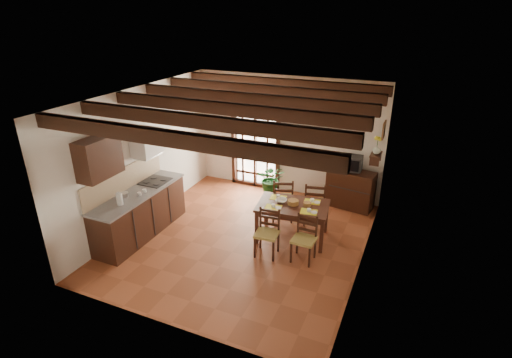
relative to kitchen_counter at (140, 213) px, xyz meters
The scene contains 25 objects.
ground_plane 2.10m from the kitchen_counter, 17.06° to the left, with size 5.00×5.00×0.00m, color brown.
room_shell 2.45m from the kitchen_counter, 17.06° to the left, with size 4.52×5.02×2.81m.
ceiling_beams 3.02m from the kitchen_counter, 17.06° to the left, with size 4.50×4.34×0.20m.
french_door 3.33m from the kitchen_counter, 69.23° to the left, with size 1.26×0.11×2.32m.
kitchen_counter is the anchor object (origin of this frame).
upper_cabinet 1.55m from the kitchen_counter, 99.72° to the right, with size 0.35×0.80×0.70m, color black.
range_hood 1.38m from the kitchen_counter, 99.79° to the left, with size 0.38×0.60×0.54m.
counter_items 0.49m from the kitchen_counter, 89.91° to the left, with size 0.50×1.43×0.25m.
dining_table 3.00m from the kitchen_counter, 20.39° to the left, with size 1.45×1.04×0.73m.
chair_near_left 2.60m from the kitchen_counter, ahead, with size 0.44×0.42×0.88m.
chair_near_right 3.27m from the kitchen_counter, ahead, with size 0.41×0.39×0.86m.
chair_far_left 2.92m from the kitchen_counter, 35.15° to the left, with size 0.56×0.54×0.96m.
chair_far_right 3.53m from the kitchen_counter, 30.15° to the left, with size 0.52×0.51×0.95m.
table_setting 3.01m from the kitchen_counter, 20.39° to the left, with size 0.98×0.65×0.09m.
table_bowl 2.79m from the kitchen_counter, 22.43° to the left, with size 0.22×0.22×0.05m, color white.
sideboard 4.56m from the kitchen_counter, 38.30° to the left, with size 1.02×0.46×0.87m, color black.
crt_tv 4.59m from the kitchen_counter, 38.24° to the left, with size 0.39×0.36×0.32m.
fuse_box 4.80m from the kitchen_counter, 41.72° to the left, with size 0.25×0.03×0.32m, color white.
plant_pot 3.08m from the kitchen_counter, 53.70° to the left, with size 0.33×0.33×0.20m, color maroon.
potted_plant 3.06m from the kitchen_counter, 53.70° to the left, with size 1.63×1.39×1.81m, color #144C19.
wall_shelf 4.76m from the kitchen_counter, 28.25° to the left, with size 0.20×0.42×0.20m.
shelf_vase 4.80m from the kitchen_counter, 28.25° to the left, with size 0.15×0.15×0.15m, color #B2BFB2.
shelf_flowers 4.85m from the kitchen_counter, 28.25° to the left, with size 0.14×0.14×0.36m.
framed_picture 4.98m from the kitchen_counter, 27.77° to the left, with size 0.03×0.32×0.32m.
pendant_lamp 3.43m from the kitchen_counter, 22.16° to the left, with size 0.36×0.36×0.84m.
Camera 1 is at (2.89, -6.06, 4.22)m, focal length 28.00 mm.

